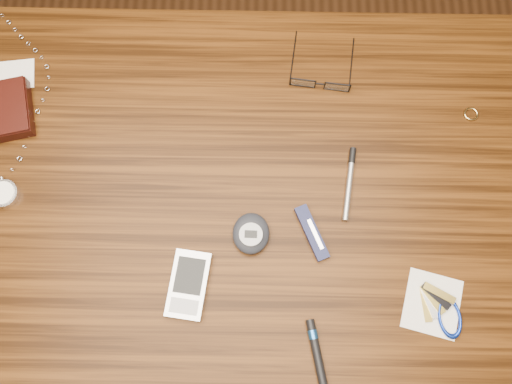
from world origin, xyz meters
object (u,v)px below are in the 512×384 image
at_px(pedometer, 251,233).
at_px(silver_pen, 350,178).
at_px(pocket_watch, 6,185).
at_px(eyeglasses, 320,82).
at_px(desk, 238,214).
at_px(notepad_keys, 441,310).
at_px(pda_phone, 188,285).
at_px(pocket_knife, 312,233).

bearing_deg(pedometer, silver_pen, 31.23).
bearing_deg(pedometer, pocket_watch, 169.56).
bearing_deg(eyeglasses, pedometer, -112.97).
relative_size(desk, silver_pen, 8.16).
relative_size(notepad_keys, silver_pen, 0.88).
distance_m(eyeglasses, pedometer, 0.29).
height_order(pda_phone, pedometer, pedometer).
bearing_deg(notepad_keys, pedometer, 159.11).
relative_size(pda_phone, pocket_knife, 1.19).
xyz_separation_m(eyeglasses, silver_pen, (0.05, -0.17, -0.01)).
relative_size(pocket_watch, pedometer, 5.33).
bearing_deg(silver_pen, desk, -168.70).
xyz_separation_m(desk, pocket_watch, (-0.37, 0.01, 0.11)).
height_order(pocket_watch, silver_pen, pocket_watch).
bearing_deg(notepad_keys, eyeglasses, 115.12).
bearing_deg(pocket_knife, silver_pen, 55.59).
distance_m(pocket_watch, pocket_knife, 0.49).
bearing_deg(pocket_knife, desk, 155.40).
height_order(desk, eyeglasses, eyeglasses).
relative_size(pocket_watch, notepad_keys, 3.29).
xyz_separation_m(pedometer, pocket_knife, (0.09, 0.00, -0.01)).
distance_m(eyeglasses, pocket_watch, 0.54).
bearing_deg(pda_phone, silver_pen, 34.90).
bearing_deg(notepad_keys, pocket_knife, 149.41).
xyz_separation_m(pda_phone, notepad_keys, (0.38, -0.03, -0.00)).
relative_size(pocket_watch, pda_phone, 3.30).
bearing_deg(pda_phone, notepad_keys, -4.56).
bearing_deg(pda_phone, pocket_knife, 23.92).
distance_m(desk, pda_phone, 0.19).
relative_size(desk, pocket_knife, 11.03).
distance_m(pedometer, pocket_knife, 0.09).
relative_size(pocket_knife, silver_pen, 0.74).
bearing_deg(desk, pedometer, -66.91).
relative_size(notepad_keys, pocket_knife, 1.19).
height_order(eyeglasses, notepad_keys, eyeglasses).
xyz_separation_m(pocket_knife, silver_pen, (0.06, 0.09, -0.00)).
distance_m(desk, eyeglasses, 0.27).
height_order(pedometer, silver_pen, pedometer).
relative_size(pocket_watch, pocket_knife, 3.92).
distance_m(pocket_watch, notepad_keys, 0.70).
distance_m(pocket_watch, silver_pen, 0.55).
relative_size(pda_phone, silver_pen, 0.88).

